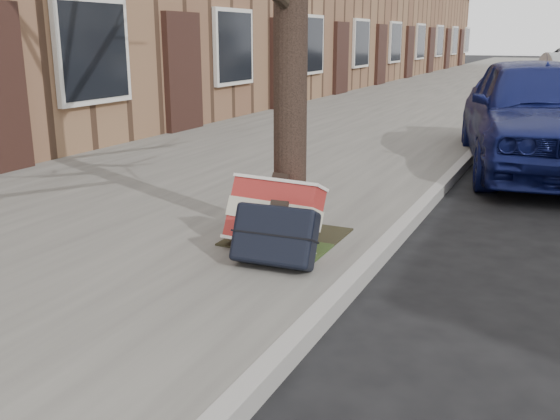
% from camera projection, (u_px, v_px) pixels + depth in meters
% --- Properties ---
extents(ground, '(120.00, 120.00, 0.00)m').
position_uv_depth(ground, '(541.00, 375.00, 3.24)').
color(ground, black).
rests_on(ground, ground).
extents(near_sidewalk, '(5.00, 70.00, 0.12)m').
position_uv_depth(near_sidewalk, '(433.00, 96.00, 17.82)').
color(near_sidewalk, slate).
rests_on(near_sidewalk, ground).
extents(dirt_patch, '(0.85, 0.85, 0.02)m').
position_uv_depth(dirt_patch, '(287.00, 237.00, 5.07)').
color(dirt_patch, black).
rests_on(dirt_patch, near_sidewalk).
extents(suitcase_red, '(0.74, 0.44, 0.55)m').
position_uv_depth(suitcase_red, '(274.00, 214.00, 4.74)').
color(suitcase_red, maroon).
rests_on(suitcase_red, near_sidewalk).
extents(suitcase_navy, '(0.61, 0.38, 0.46)m').
position_uv_depth(suitcase_navy, '(275.00, 235.00, 4.37)').
color(suitcase_navy, black).
rests_on(suitcase_navy, near_sidewalk).
extents(car_near_front, '(2.65, 4.67, 1.50)m').
position_uv_depth(car_near_front, '(539.00, 113.00, 8.03)').
color(car_near_front, '#10164E').
rests_on(car_near_front, ground).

